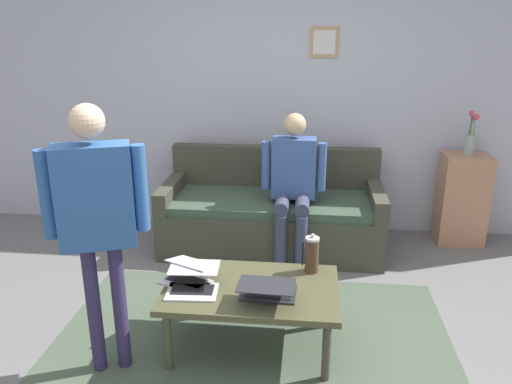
{
  "coord_description": "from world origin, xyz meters",
  "views": [
    {
      "loc": [
        -0.42,
        2.7,
        2.0
      ],
      "look_at": [
        -0.04,
        -0.83,
        0.8
      ],
      "focal_mm": 35.34,
      "sensor_mm": 36.0,
      "label": 1
    }
  ],
  "objects": [
    {
      "name": "side_shelf",
      "position": [
        -1.86,
        -1.92,
        0.43
      ],
      "size": [
        0.42,
        0.32,
        0.86
      ],
      "color": "tan",
      "rests_on": "ground_plane"
    },
    {
      "name": "coffee_table",
      "position": [
        -0.09,
        -0.06,
        0.39
      ],
      "size": [
        1.08,
        0.69,
        0.44
      ],
      "color": "#4A492E",
      "rests_on": "ground_plane"
    },
    {
      "name": "couch",
      "position": [
        -0.1,
        -1.63,
        0.31
      ],
      "size": [
        1.97,
        0.85,
        0.88
      ],
      "color": "#3D3D30",
      "rests_on": "ground_plane"
    },
    {
      "name": "person_standing",
      "position": [
        0.73,
        0.23,
        1.03
      ],
      "size": [
        0.56,
        0.31,
        1.61
      ],
      "color": "#30294D",
      "rests_on": "ground_plane"
    },
    {
      "name": "ground_plane",
      "position": [
        0.0,
        0.0,
        0.0
      ],
      "size": [
        7.68,
        7.68,
        0.0
      ],
      "primitive_type": "plane",
      "color": "slate"
    },
    {
      "name": "french_press",
      "position": [
        -0.46,
        -0.31,
        0.56
      ],
      "size": [
        0.11,
        0.09,
        0.27
      ],
      "color": "#4C3323",
      "rests_on": "coffee_table"
    },
    {
      "name": "person_seated",
      "position": [
        -0.29,
        -1.41,
        0.73
      ],
      "size": [
        0.55,
        0.51,
        1.28
      ],
      "color": "#353B52",
      "rests_on": "ground_plane"
    },
    {
      "name": "flower_vase",
      "position": [
        -1.86,
        -1.92,
        1.01
      ],
      "size": [
        0.1,
        0.1,
        0.41
      ],
      "color": "#90A196",
      "rests_on": "side_shelf"
    },
    {
      "name": "area_rug",
      "position": [
        -0.09,
        0.04,
        0.0
      ],
      "size": [
        2.61,
        2.05,
        0.01
      ],
      "primitive_type": "cube",
      "color": "#475643",
      "rests_on": "ground_plane"
    },
    {
      "name": "laptop_left",
      "position": [
        -0.2,
        0.05,
        0.48
      ],
      "size": [
        0.34,
        0.35,
        0.13
      ],
      "color": "#28282D",
      "rests_on": "coffee_table"
    },
    {
      "name": "back_wall",
      "position": [
        -0.0,
        -2.2,
        1.35
      ],
      "size": [
        7.04,
        0.11,
        2.7
      ],
      "color": "#B5B6C3",
      "rests_on": "ground_plane"
    },
    {
      "name": "laptop_right",
      "position": [
        0.32,
        -0.09,
        0.48
      ],
      "size": [
        0.39,
        0.37,
        0.13
      ],
      "color": "silver",
      "rests_on": "coffee_table"
    },
    {
      "name": "laptop_center",
      "position": [
        0.26,
        0.01,
        0.48
      ],
      "size": [
        0.33,
        0.34,
        0.12
      ],
      "color": "silver",
      "rests_on": "coffee_table"
    }
  ]
}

